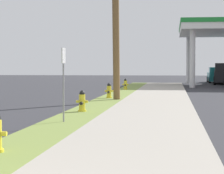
{
  "coord_description": "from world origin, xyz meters",
  "views": [
    {
      "loc": [
        3.78,
        -5.16,
        1.73
      ],
      "look_at": [
        1.16,
        15.3,
        0.81
      ],
      "focal_mm": 76.54,
      "sensor_mm": 36.0,
      "label": 1
    }
  ],
  "objects_px": {
    "fire_hydrant_third": "(109,91)",
    "street_sign_post": "(63,69)",
    "fire_hydrant_second": "(82,102)",
    "fire_hydrant_fourth": "(125,85)",
    "utility_pole_midground": "(116,13)",
    "car_teal_by_near_pump": "(217,76)"
  },
  "relations": [
    {
      "from": "fire_hydrant_fourth",
      "to": "utility_pole_midground",
      "type": "bearing_deg",
      "value": -87.04
    },
    {
      "from": "car_teal_by_near_pump",
      "to": "street_sign_post",
      "type": "bearing_deg",
      "value": -101.81
    },
    {
      "from": "fire_hydrant_second",
      "to": "utility_pole_midground",
      "type": "xyz_separation_m",
      "value": [
        0.49,
        5.86,
        3.77
      ]
    },
    {
      "from": "fire_hydrant_third",
      "to": "utility_pole_midground",
      "type": "height_order",
      "value": "utility_pole_midground"
    },
    {
      "from": "street_sign_post",
      "to": "fire_hydrant_fourth",
      "type": "bearing_deg",
      "value": 90.23
    },
    {
      "from": "fire_hydrant_second",
      "to": "car_teal_by_near_pump",
      "type": "distance_m",
      "value": 34.23
    },
    {
      "from": "fire_hydrant_third",
      "to": "street_sign_post",
      "type": "distance_m",
      "value": 10.31
    },
    {
      "from": "street_sign_post",
      "to": "car_teal_by_near_pump",
      "type": "height_order",
      "value": "street_sign_post"
    },
    {
      "from": "car_teal_by_near_pump",
      "to": "utility_pole_midground",
      "type": "bearing_deg",
      "value": -104.67
    },
    {
      "from": "fire_hydrant_second",
      "to": "street_sign_post",
      "type": "height_order",
      "value": "street_sign_post"
    },
    {
      "from": "fire_hydrant_fourth",
      "to": "car_teal_by_near_pump",
      "type": "bearing_deg",
      "value": 66.54
    },
    {
      "from": "fire_hydrant_second",
      "to": "fire_hydrant_fourth",
      "type": "bearing_deg",
      "value": 90.06
    },
    {
      "from": "street_sign_post",
      "to": "fire_hydrant_third",
      "type": "bearing_deg",
      "value": 90.32
    },
    {
      "from": "fire_hydrant_fourth",
      "to": "car_teal_by_near_pump",
      "type": "height_order",
      "value": "car_teal_by_near_pump"
    },
    {
      "from": "fire_hydrant_third",
      "to": "utility_pole_midground",
      "type": "xyz_separation_m",
      "value": [
        0.49,
        -1.27,
        3.77
      ]
    },
    {
      "from": "fire_hydrant_second",
      "to": "utility_pole_midground",
      "type": "distance_m",
      "value": 6.99
    },
    {
      "from": "car_teal_by_near_pump",
      "to": "fire_hydrant_second",
      "type": "bearing_deg",
      "value": -102.97
    },
    {
      "from": "utility_pole_midground",
      "to": "street_sign_post",
      "type": "relative_size",
      "value": 3.78
    },
    {
      "from": "fire_hydrant_fourth",
      "to": "fire_hydrant_second",
      "type": "bearing_deg",
      "value": -89.94
    },
    {
      "from": "fire_hydrant_third",
      "to": "car_teal_by_near_pump",
      "type": "bearing_deg",
      "value": 73.67
    },
    {
      "from": "car_teal_by_near_pump",
      "to": "fire_hydrant_third",
      "type": "bearing_deg",
      "value": -106.33
    },
    {
      "from": "fire_hydrant_fourth",
      "to": "utility_pole_midground",
      "type": "distance_m",
      "value": 10.46
    }
  ]
}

